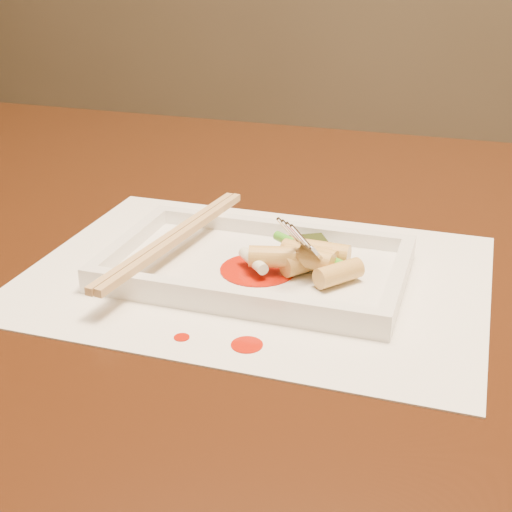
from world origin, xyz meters
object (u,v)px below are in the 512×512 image
(table, at_px, (287,334))
(chopstick_a, at_px, (170,237))
(placemat, at_px, (256,275))
(plate_base, at_px, (256,270))
(fork, at_px, (342,189))

(table, bearing_deg, chopstick_a, -140.28)
(placemat, relative_size, chopstick_a, 1.67)
(table, xyz_separation_m, plate_base, (-0.01, -0.08, 0.11))
(table, relative_size, fork, 10.00)
(placemat, relative_size, plate_base, 1.54)
(placemat, distance_m, fork, 0.11)
(chopstick_a, bearing_deg, table, 39.72)
(plate_base, relative_size, fork, 1.86)
(chopstick_a, height_order, fork, fork)
(chopstick_a, relative_size, fork, 1.71)
(plate_base, height_order, chopstick_a, chopstick_a)
(table, distance_m, placemat, 0.13)
(chopstick_a, distance_m, fork, 0.16)
(placemat, bearing_deg, fork, 14.42)
(table, xyz_separation_m, placemat, (-0.01, -0.08, 0.10))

